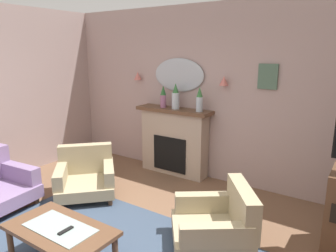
{
  "coord_description": "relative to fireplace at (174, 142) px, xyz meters",
  "views": [
    {
      "loc": [
        2.23,
        -1.67,
        2.11
      ],
      "look_at": [
        -0.06,
        1.72,
        1.13
      ],
      "focal_mm": 33.75,
      "sensor_mm": 36.0,
      "label": 1
    }
  ],
  "objects": [
    {
      "name": "framed_picture",
      "position": [
        1.5,
        0.15,
        1.18
      ],
      "size": [
        0.28,
        0.03,
        0.36
      ],
      "primitive_type": "cube",
      "color": "#4C6B56"
    },
    {
      "name": "wall_mirror",
      "position": [
        -0.0,
        0.14,
        1.14
      ],
      "size": [
        0.96,
        0.06,
        0.56
      ],
      "primitive_type": "ellipsoid",
      "color": "#B2BCC6"
    },
    {
      "name": "armchair_beside_couch",
      "position": [
        -0.62,
        -1.46,
        -0.27
      ],
      "size": [
        1.15,
        1.15,
        0.71
      ],
      "color": "tan",
      "rests_on": "ground"
    },
    {
      "name": "coffee_table",
      "position": [
        0.45,
        -2.73,
        -0.19
      ],
      "size": [
        1.1,
        0.6,
        0.45
      ],
      "color": "brown",
      "rests_on": "ground"
    },
    {
      "name": "mantel_vase_right",
      "position": [
        -0.2,
        -0.03,
        0.77
      ],
      "size": [
        0.1,
        0.1,
        0.37
      ],
      "color": "#9E6084",
      "rests_on": "fireplace"
    },
    {
      "name": "mantel_vase_left",
      "position": [
        0.5,
        -0.03,
        0.78
      ],
      "size": [
        0.11,
        0.11,
        0.4
      ],
      "color": "silver",
      "rests_on": "fireplace"
    },
    {
      "name": "armchair_by_coffee_table",
      "position": [
        1.6,
        -1.57,
        -0.27
      ],
      "size": [
        1.13,
        1.13,
        0.71
      ],
      "color": "tan",
      "rests_on": "ground"
    },
    {
      "name": "fireplace",
      "position": [
        0.0,
        0.0,
        0.0
      ],
      "size": [
        1.36,
        0.36,
        1.16
      ],
      "color": "tan",
      "rests_on": "ground"
    },
    {
      "name": "wall_sconce_right",
      "position": [
        0.85,
        0.09,
        1.09
      ],
      "size": [
        0.14,
        0.14,
        0.14
      ],
      "primitive_type": "cone",
      "color": "#D17066"
    },
    {
      "name": "mantel_vase_centre",
      "position": [
        0.05,
        -0.03,
        0.78
      ],
      "size": [
        0.13,
        0.13,
        0.43
      ],
      "color": "silver",
      "rests_on": "fireplace"
    },
    {
      "name": "wall_back",
      "position": [
        0.63,
        0.22,
        0.85
      ],
      "size": [
        6.74,
        0.1,
        2.84
      ],
      "primitive_type": "cube",
      "color": "#B29993",
      "rests_on": "ground"
    },
    {
      "name": "wall_sconce_left",
      "position": [
        -0.85,
        0.09,
        1.09
      ],
      "size": [
        0.14,
        0.14,
        0.14
      ],
      "primitive_type": "cone",
      "color": "#D17066"
    },
    {
      "name": "tv_remote",
      "position": [
        0.56,
        -2.75,
        -0.12
      ],
      "size": [
        0.04,
        0.16,
        0.02
      ],
      "primitive_type": "cube",
      "color": "black",
      "rests_on": "coffee_table"
    }
  ]
}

